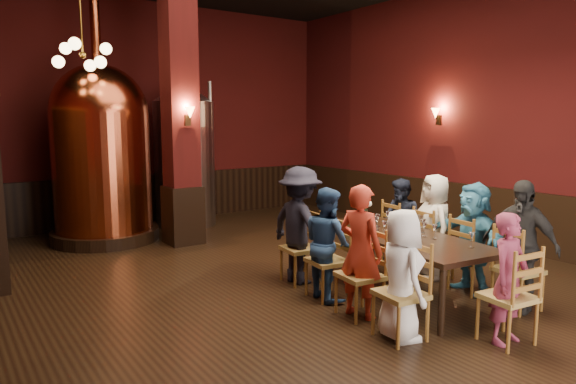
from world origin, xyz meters
TOP-DOWN VIEW (x-y plane):
  - room at (0.00, 0.00)m, footprint 10.00×10.02m
  - wainscot_right at (3.96, 0.00)m, footprint 0.08×9.90m
  - wainscot_back at (0.00, 4.96)m, footprint 7.90×0.08m
  - column at (-0.30, 2.80)m, footprint 0.58×0.58m
  - pendant_cluster at (-1.80, 2.90)m, footprint 0.90×0.90m
  - sconce_wall at (3.90, 0.80)m, footprint 0.20×0.20m
  - sconce_column at (-0.30, 2.50)m, footprint 0.20×0.20m
  - dining_table at (0.81, -1.21)m, footprint 1.27×2.50m
  - chair_0 at (-0.15, -2.10)m, footprint 0.51×0.51m
  - person_0 at (-0.15, -2.10)m, footprint 0.59×0.73m
  - chair_1 at (-0.07, -1.43)m, footprint 0.51×0.51m
  - person_1 at (-0.07, -1.43)m, footprint 0.46×0.60m
  - chair_2 at (0.01, -0.78)m, footprint 0.51×0.51m
  - person_2 at (0.01, -0.78)m, footprint 0.42×0.69m
  - chair_3 at (0.09, -0.11)m, footprint 0.51×0.51m
  - person_3 at (0.09, -0.11)m, footprint 0.67×1.04m
  - chair_4 at (1.54, -2.30)m, footprint 0.51×0.51m
  - person_4 at (1.54, -2.30)m, footprint 0.45×0.90m
  - chair_5 at (1.62, -1.63)m, footprint 0.51×0.51m
  - person_5 at (1.62, -1.63)m, footprint 0.71×1.34m
  - chair_6 at (1.70, -0.98)m, footprint 0.51×0.51m
  - person_6 at (1.70, -0.98)m, footprint 0.70×0.82m
  - chair_7 at (1.78, -0.31)m, footprint 0.51×0.51m
  - person_7 at (1.78, -0.31)m, footprint 0.35×0.64m
  - chair_8 at (0.63, -2.75)m, footprint 0.51×0.51m
  - person_8 at (0.63, -2.75)m, footprint 0.49×0.34m
  - copper_kettle at (-1.37, 3.77)m, footprint 1.99×1.99m
  - steel_vessel at (0.38, 4.24)m, footprint 1.29×1.29m
  - rose_vase at (0.89, -0.45)m, footprint 0.23×0.23m
  - wine_glass_0 at (1.16, -0.64)m, footprint 0.07×0.07m
  - wine_glass_1 at (0.96, -1.43)m, footprint 0.07×0.07m
  - wine_glass_2 at (0.97, -1.58)m, footprint 0.07×0.07m
  - wine_glass_3 at (0.89, -0.72)m, footprint 0.07×0.07m
  - wine_glass_4 at (0.64, -1.09)m, footprint 0.07×0.07m
  - wine_glass_5 at (0.75, -0.84)m, footprint 0.07×0.07m
  - wine_glass_6 at (1.12, -1.27)m, footprint 0.07×0.07m
  - wine_glass_7 at (1.02, -0.95)m, footprint 0.07×0.07m
  - wine_glass_8 at (0.96, -2.08)m, footprint 0.07×0.07m

SIDE VIEW (x-z plane):
  - chair_0 at x=-0.15m, z-range 0.00..0.92m
  - chair_1 at x=-0.07m, z-range 0.00..0.92m
  - chair_2 at x=0.01m, z-range 0.00..0.92m
  - chair_3 at x=0.09m, z-range 0.00..0.92m
  - chair_4 at x=1.54m, z-range 0.00..0.92m
  - chair_5 at x=1.62m, z-range 0.00..0.92m
  - chair_6 at x=1.70m, z-range 0.00..0.92m
  - chair_7 at x=1.78m, z-range 0.00..0.92m
  - chair_8 at x=0.63m, z-range 0.00..0.92m
  - wainscot_right at x=3.96m, z-range 0.00..1.00m
  - wainscot_back at x=0.00m, z-range 0.00..1.00m
  - person_8 at x=0.63m, z-range 0.00..1.27m
  - person_7 at x=1.78m, z-range 0.00..1.28m
  - person_0 at x=-0.15m, z-range 0.00..1.29m
  - person_2 at x=0.01m, z-range 0.00..1.35m
  - dining_table at x=0.81m, z-range 0.31..1.06m
  - person_5 at x=1.62m, z-range 0.00..1.38m
  - person_6 at x=1.70m, z-range 0.00..1.41m
  - person_1 at x=-0.07m, z-range 0.00..1.46m
  - person_4 at x=1.54m, z-range 0.00..1.48m
  - person_3 at x=0.09m, z-range 0.00..1.53m
  - wine_glass_0 at x=1.16m, z-range 0.75..0.92m
  - wine_glass_1 at x=0.96m, z-range 0.75..0.92m
  - wine_glass_2 at x=0.97m, z-range 0.75..0.92m
  - wine_glass_3 at x=0.89m, z-range 0.75..0.92m
  - wine_glass_4 at x=0.64m, z-range 0.75..0.92m
  - wine_glass_5 at x=0.75m, z-range 0.75..0.92m
  - wine_glass_6 at x=1.12m, z-range 0.75..0.92m
  - wine_glass_7 at x=1.02m, z-range 0.75..0.92m
  - wine_glass_8 at x=0.96m, z-range 0.75..0.92m
  - rose_vase at x=0.89m, z-range 0.81..1.20m
  - steel_vessel at x=0.38m, z-range 0.00..2.88m
  - copper_kettle at x=-1.37m, z-range -0.59..3.77m
  - sconce_wall at x=3.90m, z-range 2.02..2.38m
  - sconce_column at x=-0.30m, z-range 2.02..2.38m
  - room at x=0.00m, z-range 0.00..4.50m
  - column at x=-0.30m, z-range 0.00..4.50m
  - pendant_cluster at x=-1.80m, z-range 2.25..3.95m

